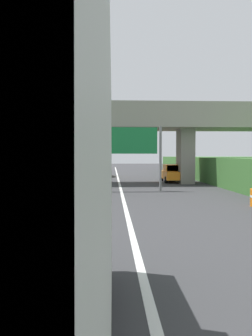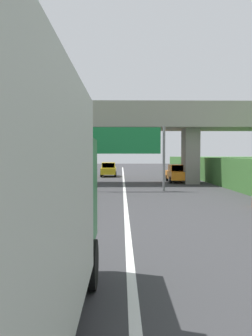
# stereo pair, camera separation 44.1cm
# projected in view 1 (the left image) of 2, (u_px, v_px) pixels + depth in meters

# --- Properties ---
(lane_centre_stripe) EXTENTS (0.20, 90.30, 0.01)m
(lane_centre_stripe) POSITION_uv_depth(u_px,v_px,m) (121.00, 191.00, 22.63)
(lane_centre_stripe) COLOR white
(lane_centre_stripe) RESTS_ON ground
(overpass_bridge) EXTENTS (40.00, 4.80, 7.22)m
(overpass_bridge) POSITION_uv_depth(u_px,v_px,m) (119.00, 125.00, 28.69)
(overpass_bridge) COLOR gray
(overpass_bridge) RESTS_ON ground
(overhead_highway_sign) EXTENTS (5.88, 0.18, 4.72)m
(overhead_highway_sign) POSITION_uv_depth(u_px,v_px,m) (121.00, 144.00, 22.49)
(overhead_highway_sign) COLOR slate
(overhead_highway_sign) RESTS_ON ground
(truck_black) EXTENTS (2.44, 7.30, 3.44)m
(truck_black) POSITION_uv_depth(u_px,v_px,m) (21.00, 170.00, 14.42)
(truck_black) COLOR black
(truck_black) RESTS_ON ground
(car_yellow) EXTENTS (1.86, 4.10, 1.72)m
(car_yellow) POSITION_uv_depth(u_px,v_px,m) (103.00, 170.00, 38.19)
(car_yellow) COLOR gold
(car_yellow) RESTS_ON ground
(car_orange) EXTENTS (1.86, 4.10, 1.72)m
(car_orange) POSITION_uv_depth(u_px,v_px,m) (172.00, 173.00, 30.21)
(car_orange) COLOR orange
(car_orange) RESTS_ON ground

